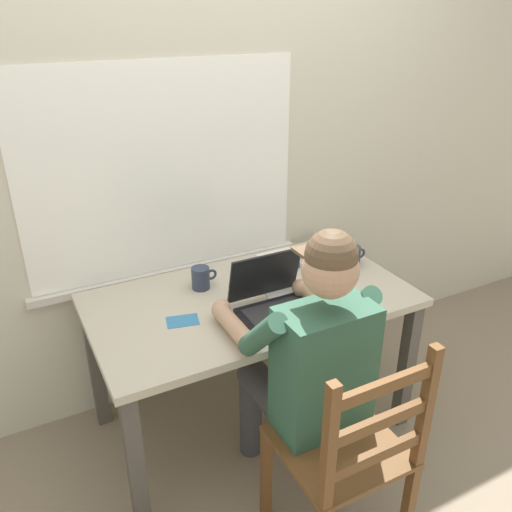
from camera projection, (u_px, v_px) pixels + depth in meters
name	position (u px, v px, depth m)	size (l,w,h in m)	color
ground_plane	(251.00, 420.00, 2.64)	(8.00, 8.00, 0.00)	gray
back_wall	(204.00, 143.00, 2.45)	(6.00, 0.08, 2.60)	beige
desk	(251.00, 314.00, 2.37)	(1.40, 0.78, 0.71)	#BCB29E
seated_person	(307.00, 359.00, 1.97)	(0.50, 0.60, 1.24)	#2D5642
wooden_chair	(348.00, 454.00, 1.84)	(0.42, 0.42, 0.94)	brown
laptop	(274.00, 298.00, 2.21)	(0.33, 0.29, 0.23)	black
computer_mouse	(332.00, 299.00, 2.28)	(0.06, 0.10, 0.03)	black
coffee_mug_white	(335.00, 267.00, 2.49)	(0.11, 0.08, 0.09)	white
coffee_mug_dark	(352.00, 256.00, 2.58)	(0.13, 0.09, 0.10)	#2D384C
coffee_mug_spare	(201.00, 278.00, 2.38)	(0.12, 0.08, 0.10)	#2D384C
book_stack_main	(279.00, 261.00, 2.58)	(0.19, 0.14, 0.06)	#2D5B9E
paper_pile_near_laptop	(283.00, 262.00, 2.63)	(0.24, 0.16, 0.01)	silver
paper_pile_back_corner	(294.00, 295.00, 2.32)	(0.24, 0.20, 0.02)	white
landscape_photo_print	(183.00, 321.00, 2.15)	(0.13, 0.09, 0.00)	teal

